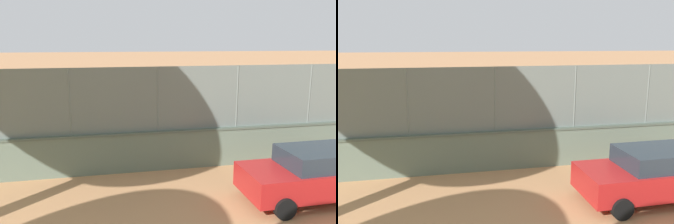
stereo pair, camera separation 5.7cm
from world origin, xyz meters
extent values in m
plane|color=tan|center=(0.00, 0.00, 0.00)|extent=(260.00, 260.00, 0.00)
cube|color=slate|center=(2.29, 10.03, 0.72)|extent=(28.49, 0.61, 1.43)
cube|color=#4D594D|center=(2.29, 10.03, 1.47)|extent=(28.50, 0.67, 0.08)
cube|color=slate|center=(2.29, 10.03, 2.70)|extent=(27.92, 0.27, 2.38)
cylinder|color=slate|center=(-5.47, 9.97, 2.70)|extent=(0.07, 0.07, 2.38)
cylinder|color=slate|center=(-2.37, 9.99, 2.70)|extent=(0.07, 0.07, 2.38)
cylinder|color=slate|center=(0.73, 10.02, 2.70)|extent=(0.07, 0.07, 2.38)
cylinder|color=slate|center=(3.84, 10.05, 2.70)|extent=(0.07, 0.07, 2.38)
cylinder|color=navy|center=(4.53, 3.29, 0.42)|extent=(0.19, 0.19, 0.85)
cylinder|color=navy|center=(4.46, 3.48, 0.42)|extent=(0.19, 0.19, 0.85)
cylinder|color=white|center=(4.49, 3.38, 1.16)|extent=(0.44, 0.44, 0.63)
cylinder|color=brown|center=(4.65, 3.10, 1.29)|extent=(0.59, 0.29, 0.17)
cylinder|color=brown|center=(4.66, 3.79, 1.29)|extent=(0.59, 0.29, 0.17)
sphere|color=brown|center=(4.49, 3.38, 1.60)|extent=(0.24, 0.24, 0.24)
cylinder|color=red|center=(4.49, 3.38, 1.70)|extent=(0.32, 0.32, 0.05)
cylinder|color=black|center=(4.83, 3.85, 1.29)|extent=(0.29, 0.14, 0.04)
ellipsoid|color=#333338|center=(5.04, 3.93, 1.29)|extent=(0.29, 0.13, 0.24)
cylinder|color=navy|center=(-5.42, 2.63, 0.37)|extent=(0.15, 0.15, 0.74)
cylinder|color=navy|center=(-5.42, 2.43, 0.37)|extent=(0.15, 0.15, 0.74)
cylinder|color=beige|center=(-5.42, 2.53, 1.01)|extent=(0.34, 0.34, 0.54)
cylinder|color=tan|center=(-5.47, 2.82, 1.12)|extent=(0.52, 0.09, 0.16)
cylinder|color=tan|center=(-5.73, 2.25, 1.12)|extent=(0.52, 0.09, 0.16)
sphere|color=tan|center=(-5.42, 2.53, 1.38)|extent=(0.21, 0.21, 0.21)
cylinder|color=black|center=(-5.42, 2.53, 1.47)|extent=(0.22, 0.22, 0.05)
cylinder|color=black|center=(-5.91, 2.25, 1.12)|extent=(0.30, 0.04, 0.04)
ellipsoid|color=#333338|center=(-6.13, 2.25, 1.12)|extent=(0.30, 0.03, 0.24)
cylinder|color=black|center=(-3.79, 4.62, 0.39)|extent=(0.19, 0.19, 0.79)
cylinder|color=black|center=(-3.84, 4.82, 0.39)|extent=(0.19, 0.19, 0.79)
cylinder|color=#429951|center=(-3.81, 4.72, 1.08)|extent=(0.42, 0.42, 0.58)
cylinder|color=brown|center=(-3.68, 4.45, 1.20)|extent=(0.56, 0.24, 0.17)
cylinder|color=brown|center=(-3.61, 5.09, 1.20)|extent=(0.56, 0.24, 0.17)
sphere|color=brown|center=(-3.81, 4.72, 1.49)|extent=(0.22, 0.22, 0.22)
cylinder|color=black|center=(-3.81, 4.72, 1.58)|extent=(0.29, 0.29, 0.05)
cylinder|color=black|center=(-3.44, 5.14, 1.20)|extent=(0.30, 0.12, 0.04)
ellipsoid|color=#333338|center=(-3.22, 5.20, 1.20)|extent=(0.30, 0.11, 0.24)
sphere|color=yellow|center=(5.66, 5.47, 0.11)|extent=(0.23, 0.23, 0.23)
sphere|color=#3399D8|center=(-6.69, 8.30, 0.06)|extent=(0.11, 0.11, 0.11)
cube|color=red|center=(-3.60, 13.41, 0.69)|extent=(4.63, 1.94, 0.77)
cube|color=#28333D|center=(-3.83, 13.41, 1.35)|extent=(2.60, 1.68, 0.54)
cylinder|color=black|center=(-2.06, 14.37, 0.31)|extent=(0.62, 0.21, 0.62)
cylinder|color=black|center=(-2.02, 12.53, 0.31)|extent=(0.62, 0.21, 0.62)
camera|label=1|loc=(2.70, 22.07, 4.80)|focal=36.19mm
camera|label=2|loc=(2.64, 22.08, 4.80)|focal=36.19mm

